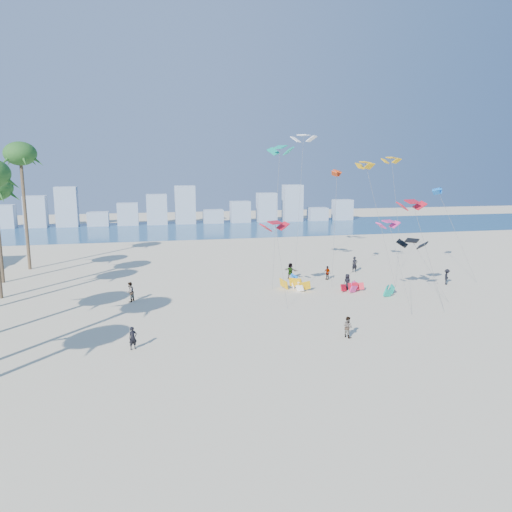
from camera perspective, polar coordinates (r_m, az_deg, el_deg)
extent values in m
plane|color=beige|center=(30.92, 0.96, -13.82)|extent=(220.00, 220.00, 0.00)
plane|color=navy|center=(100.44, -8.57, 3.09)|extent=(220.00, 220.00, 0.00)
imported|color=black|center=(35.81, -14.15, -9.27)|extent=(0.71, 0.62, 1.64)
imported|color=gray|center=(37.72, 10.63, -8.12)|extent=(0.89, 0.97, 1.62)
imported|color=black|center=(51.93, 10.60, -2.95)|extent=(0.91, 0.72, 1.64)
imported|color=gray|center=(55.96, 8.31, -1.95)|extent=(0.75, 0.99, 1.56)
imported|color=black|center=(56.97, 21.36, -2.28)|extent=(1.19, 1.25, 1.70)
imported|color=gray|center=(55.84, 4.03, -1.75)|extent=(1.56, 1.62, 1.84)
imported|color=black|center=(60.40, 11.42, -0.97)|extent=(0.70, 0.47, 1.90)
imported|color=gray|center=(47.93, -14.48, -4.08)|extent=(1.10, 1.16, 1.90)
cylinder|color=#595959|center=(45.53, 2.95, -0.97)|extent=(0.26, 3.86, 7.41)
cylinder|color=#595959|center=(54.59, 14.28, 3.66)|extent=(2.06, 4.47, 13.09)
cylinder|color=#595959|center=(45.02, 16.44, -1.26)|extent=(0.89, 3.48, 7.81)
cylinder|color=#595959|center=(52.21, 2.36, 4.57)|extent=(1.81, 4.01, 14.72)
cylinder|color=#595959|center=(53.30, 9.13, 3.20)|extent=(1.40, 2.92, 12.19)
cylinder|color=#595959|center=(49.77, 19.64, -1.66)|extent=(2.55, 2.99, 5.59)
cylinder|color=#595959|center=(62.90, 5.10, 6.42)|extent=(2.39, 4.97, 16.63)
cylinder|color=#595959|center=(60.29, 22.30, 2.37)|extent=(1.99, 5.88, 10.09)
cylinder|color=#595959|center=(45.79, 19.45, -0.09)|extent=(2.35, 2.53, 9.60)
cylinder|color=#595959|center=(65.58, 16.09, 4.95)|extent=(0.58, 3.37, 13.73)
cylinder|color=brown|center=(66.33, -25.31, 4.60)|extent=(0.40, 0.40, 14.16)
ellipsoid|color=#1C4F1C|center=(66.11, -25.79, 10.70)|extent=(3.80, 3.80, 2.85)
cube|color=#9EADBF|center=(113.73, -27.32, 4.11)|extent=(4.40, 3.00, 4.80)
cube|color=#9EADBF|center=(112.22, -24.29, 4.74)|extent=(4.40, 3.00, 6.60)
cube|color=#9EADBF|center=(111.04, -21.18, 5.38)|extent=(4.40, 3.00, 8.40)
cube|color=#9EADBF|center=(110.51, -17.91, 4.15)|extent=(4.40, 3.00, 3.00)
cube|color=#9EADBF|center=(109.99, -14.71, 4.75)|extent=(4.40, 3.00, 4.80)
cube|color=#9EADBF|center=(109.84, -11.49, 5.35)|extent=(4.40, 3.00, 6.60)
cube|color=#9EADBF|center=(110.03, -8.26, 5.93)|extent=(4.40, 3.00, 8.40)
cube|color=#9EADBF|center=(110.90, -5.02, 4.63)|extent=(4.40, 3.00, 3.00)
cube|color=#9EADBF|center=(111.77, -1.86, 5.18)|extent=(4.40, 3.00, 4.80)
cube|color=#9EADBF|center=(112.98, 1.25, 5.70)|extent=(4.40, 3.00, 6.60)
cube|color=#9EADBF|center=(114.53, 4.28, 6.19)|extent=(4.40, 3.00, 8.40)
cube|color=#9EADBF|center=(116.68, 7.19, 4.88)|extent=(4.40, 3.00, 3.00)
cube|color=#9EADBF|center=(118.81, 10.03, 5.34)|extent=(4.40, 3.00, 4.80)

